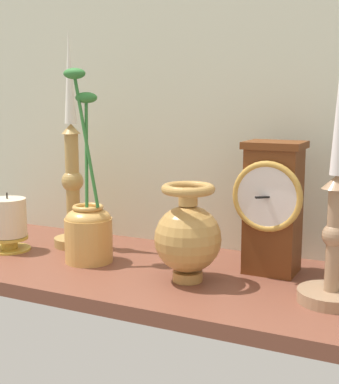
% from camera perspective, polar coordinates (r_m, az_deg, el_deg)
% --- Properties ---
extents(ground_plane, '(1.00, 0.36, 0.02)m').
position_cam_1_polar(ground_plane, '(0.98, 0.46, -8.81)').
color(ground_plane, brown).
extents(back_wall, '(1.20, 0.02, 0.65)m').
position_cam_1_polar(back_wall, '(1.10, 4.70, 10.98)').
color(back_wall, beige).
rests_on(back_wall, ground_plane).
extents(mantel_clock, '(0.12, 0.10, 0.23)m').
position_cam_1_polar(mantel_clock, '(0.96, 10.59, -1.41)').
color(mantel_clock, brown).
rests_on(mantel_clock, ground_plane).
extents(candlestick_tall_left, '(0.08, 0.08, 0.43)m').
position_cam_1_polar(candlestick_tall_left, '(1.13, -10.00, 1.85)').
color(candlestick_tall_left, '#AF8A4B').
rests_on(candlestick_tall_left, ground_plane).
extents(candlestick_tall_center, '(0.10, 0.10, 0.40)m').
position_cam_1_polar(candlestick_tall_center, '(0.84, 16.68, -3.27)').
color(candlestick_tall_center, '#A07B5B').
rests_on(candlestick_tall_center, ground_plane).
extents(brass_vase_bulbous, '(0.11, 0.11, 0.16)m').
position_cam_1_polar(brass_vase_bulbous, '(0.91, 1.91, -4.48)').
color(brass_vase_bulbous, '#B88846').
rests_on(brass_vase_bulbous, ground_plane).
extents(brass_vase_jar, '(0.09, 0.09, 0.35)m').
position_cam_1_polar(brass_vase_jar, '(1.03, -8.40, -3.31)').
color(brass_vase_jar, tan).
rests_on(brass_vase_jar, ground_plane).
extents(pillar_candle_front, '(0.08, 0.08, 0.12)m').
position_cam_1_polar(pillar_candle_front, '(1.14, -16.30, -3.14)').
color(pillar_candle_front, gold).
rests_on(pillar_candle_front, ground_plane).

